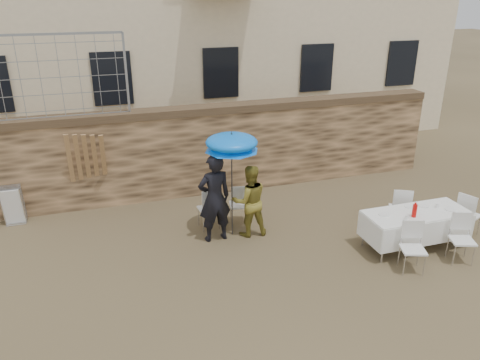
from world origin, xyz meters
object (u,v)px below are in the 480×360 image
object	(u,v)px
table_chair_front_right	(463,239)
table_chair_front_left	(413,248)
man_suit	(215,198)
soda_bottle	(415,211)
banquet_table	(417,214)
umbrella	(232,145)
woman_dress	(249,201)
couple_chair_left	(209,208)
couple_chair_right	(239,203)
table_chair_back	(400,207)
chair_stack_right	(14,202)
table_chair_side	(469,214)

from	to	relation	value
table_chair_front_right	table_chair_front_left	bearing A→B (deg)	-160.37
man_suit	soda_bottle	distance (m)	3.93
table_chair_front_right	banquet_table	bearing A→B (deg)	143.32
soda_bottle	umbrella	bearing A→B (deg)	151.19
table_chair_front_left	woman_dress	bearing A→B (deg)	156.33
man_suit	umbrella	distance (m)	1.13
couple_chair_left	table_chair_front_left	distance (m)	4.22
umbrella	couple_chair_right	size ratio (longest dim) A/B	2.20
couple_chair_left	banquet_table	distance (m)	4.29
banquet_table	table_chair_back	bearing A→B (deg)	75.96
chair_stack_right	table_chair_front_left	bearing A→B (deg)	-31.20
man_suit	couple_chair_left	size ratio (longest dim) A/B	1.97
banquet_table	woman_dress	bearing A→B (deg)	153.69
woman_dress	umbrella	size ratio (longest dim) A/B	0.74
table_chair_front_right	man_suit	bearing A→B (deg)	171.91
couple_chair_left	table_chair_side	size ratio (longest dim) A/B	1.00
chair_stack_right	man_suit	bearing A→B (deg)	-27.77
banquet_table	table_chair_back	distance (m)	0.86
umbrella	couple_chair_left	xyz separation A→B (m)	(-0.40, 0.45, -1.52)
chair_stack_right	umbrella	bearing A→B (deg)	-24.56
banquet_table	table_chair_front_left	bearing A→B (deg)	-128.66
soda_bottle	table_chair_side	size ratio (longest dim) A/B	0.27
couple_chair_left	woman_dress	bearing A→B (deg)	138.39
chair_stack_right	table_chair_back	bearing A→B (deg)	-19.43
couple_chair_left	soda_bottle	distance (m)	4.21
umbrella	table_chair_back	distance (m)	3.96
soda_bottle	table_chair_back	world-z (taller)	soda_bottle
couple_chair_right	banquet_table	xyz separation A→B (m)	(3.07, -2.04, 0.25)
man_suit	couple_chair_right	bearing A→B (deg)	-148.28
umbrella	chair_stack_right	bearing A→B (deg)	155.44
banquet_table	chair_stack_right	world-z (taller)	chair_stack_right
woman_dress	soda_bottle	distance (m)	3.26
man_suit	umbrella	world-z (taller)	umbrella
table_chair_side	chair_stack_right	distance (m)	9.90
table_chair_front_right	couple_chair_right	bearing A→B (deg)	161.58
soda_bottle	table_chair_back	distance (m)	1.11
umbrella	table_chair_back	bearing A→B (deg)	-12.51
soda_bottle	table_chair_side	distance (m)	1.67
woman_dress	couple_chair_left	world-z (taller)	woman_dress
umbrella	table_chair_front_left	xyz separation A→B (m)	(2.77, -2.34, -1.52)
couple_chair_left	table_chair_front_right	size ratio (longest dim) A/B	1.00
couple_chair_left	table_chair_back	size ratio (longest dim) A/B	1.00
table_chair_side	banquet_table	bearing A→B (deg)	72.86
man_suit	umbrella	xyz separation A→B (m)	(0.40, 0.10, 1.05)
couple_chair_right	table_chair_front_right	distance (m)	4.53
couple_chair_left	banquet_table	size ratio (longest dim) A/B	0.46
table_chair_side	table_chair_back	bearing A→B (deg)	38.52
table_chair_side	chair_stack_right	size ratio (longest dim) A/B	1.04
couple_chair_left	table_chair_back	bearing A→B (deg)	157.27
man_suit	couple_chair_left	world-z (taller)	man_suit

